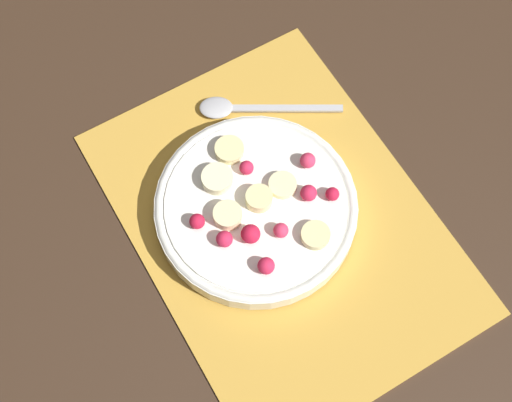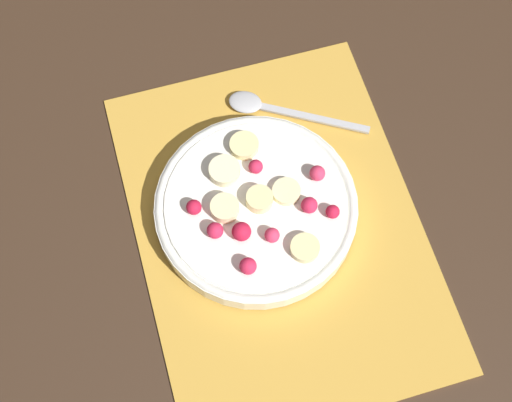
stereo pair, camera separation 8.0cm
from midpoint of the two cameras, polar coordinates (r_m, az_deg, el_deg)
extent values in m
plane|color=#382619|center=(0.83, 4.51, -2.44)|extent=(3.00, 3.00, 0.00)
cube|color=gold|center=(0.83, 4.53, -2.37)|extent=(0.45, 0.32, 0.01)
cylinder|color=silver|center=(0.82, 2.77, -0.94)|extent=(0.23, 0.23, 0.02)
torus|color=silver|center=(0.81, 2.80, -0.69)|extent=(0.23, 0.23, 0.01)
cylinder|color=white|center=(0.81, 2.82, -0.57)|extent=(0.21, 0.21, 0.00)
cylinder|color=beige|center=(0.79, 6.84, -4.10)|extent=(0.04, 0.04, 0.01)
cylinder|color=#F4EAB7|center=(0.82, 0.27, 2.11)|extent=(0.05, 0.05, 0.01)
cylinder|color=beige|center=(0.80, 0.34, -0.92)|extent=(0.03, 0.03, 0.01)
cylinder|color=beige|center=(0.80, 3.13, -0.19)|extent=(0.04, 0.04, 0.01)
cylinder|color=beige|center=(0.83, 1.79, 4.15)|extent=(0.05, 0.05, 0.01)
cylinder|color=beige|center=(0.81, 5.26, 0.43)|extent=(0.04, 0.04, 0.01)
sphere|color=#D12347|center=(0.77, 2.32, -5.57)|extent=(0.02, 0.02, 0.02)
sphere|color=#DB3356|center=(0.78, 4.20, -3.08)|extent=(0.02, 0.02, 0.02)
sphere|color=red|center=(0.79, -2.16, -0.83)|extent=(0.02, 0.02, 0.02)
sphere|color=red|center=(0.78, 1.74, -2.80)|extent=(0.02, 0.02, 0.02)
sphere|color=#DB3356|center=(0.82, 7.71, 1.90)|extent=(0.02, 0.02, 0.02)
sphere|color=#D12347|center=(0.80, 7.07, -0.50)|extent=(0.02, 0.02, 0.02)
sphere|color=#D12347|center=(0.78, -0.36, -2.84)|extent=(0.02, 0.02, 0.02)
sphere|color=red|center=(0.80, 8.98, -1.18)|extent=(0.02, 0.02, 0.02)
sphere|color=#D12347|center=(0.82, 2.76, 2.45)|extent=(0.02, 0.02, 0.02)
cube|color=#B2B2B7|center=(0.89, 7.25, 6.31)|extent=(0.08, 0.12, 0.00)
ellipsoid|color=#B2B2B7|center=(0.89, 1.70, 7.64)|extent=(0.05, 0.05, 0.01)
camera|label=1|loc=(0.04, -87.12, 6.58)|focal=50.00mm
camera|label=2|loc=(0.04, 92.88, -6.58)|focal=50.00mm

